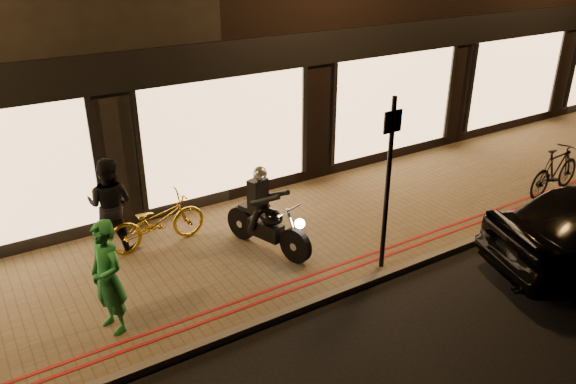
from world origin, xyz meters
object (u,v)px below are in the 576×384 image
(bicycle_gold, at_px, (157,221))
(motorcycle, at_px, (266,219))
(sign_post, at_px, (388,177))
(person_green, at_px, (108,278))

(bicycle_gold, bearing_deg, motorcycle, -127.52)
(sign_post, height_order, bicycle_gold, sign_post)
(motorcycle, relative_size, person_green, 1.09)
(motorcycle, distance_m, person_green, 3.11)
(sign_post, xyz_separation_m, bicycle_gold, (-3.00, 2.75, -1.20))
(bicycle_gold, bearing_deg, sign_post, -133.65)
(motorcycle, distance_m, sign_post, 2.35)
(motorcycle, height_order, person_green, person_green)
(sign_post, height_order, person_green, sign_post)
(bicycle_gold, distance_m, person_green, 2.45)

